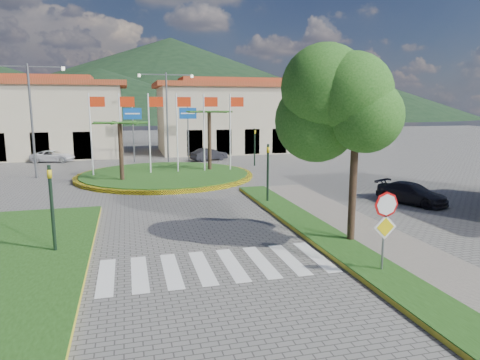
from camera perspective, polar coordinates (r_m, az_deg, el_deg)
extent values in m
plane|color=slate|center=(10.78, 1.05, -18.99)|extent=(160.00, 160.00, 0.00)
cube|color=gray|center=(14.93, 21.93, -10.92)|extent=(4.00, 28.00, 0.15)
cube|color=#1F4313|center=(14.27, 17.98, -11.59)|extent=(1.60, 28.00, 0.18)
cube|color=#1F4313|center=(16.39, -28.18, -9.47)|extent=(5.00, 14.00, 0.18)
cube|color=silver|center=(14.31, -3.43, -11.39)|extent=(8.00, 3.00, 0.01)
cylinder|color=yellow|center=(31.59, -9.94, 0.60)|extent=(12.70, 12.70, 0.24)
cylinder|color=#1F4313|center=(31.58, -9.94, 0.65)|extent=(12.00, 12.00, 0.30)
cylinder|color=black|center=(29.24, -15.58, 3.40)|extent=(0.28, 0.28, 4.05)
cylinder|color=black|center=(32.76, -4.08, 4.98)|extent=(0.28, 0.28, 4.68)
cylinder|color=silver|center=(31.73, -19.25, 5.47)|extent=(0.10, 0.10, 6.00)
cube|color=red|center=(31.62, -18.49, 9.86)|extent=(1.00, 0.03, 0.70)
cylinder|color=silver|center=(31.64, -15.62, 5.65)|extent=(0.10, 0.10, 6.00)
cube|color=red|center=(31.56, -14.82, 10.04)|extent=(1.00, 0.03, 0.70)
cylinder|color=silver|center=(31.68, -11.99, 5.81)|extent=(0.10, 0.10, 6.00)
cube|color=red|center=(31.63, -11.14, 10.19)|extent=(1.00, 0.03, 0.70)
cylinder|color=silver|center=(31.84, -8.37, 5.94)|extent=(0.10, 0.10, 6.00)
cube|color=red|center=(31.83, -7.49, 10.29)|extent=(1.00, 0.03, 0.70)
cylinder|color=silver|center=(32.13, -4.81, 6.05)|extent=(0.10, 0.10, 6.00)
cube|color=red|center=(32.15, -3.89, 10.34)|extent=(1.00, 0.03, 0.70)
cylinder|color=silver|center=(32.54, -1.32, 6.13)|extent=(0.10, 0.10, 6.00)
cube|color=red|center=(32.60, -0.38, 10.36)|extent=(1.00, 0.03, 0.70)
cylinder|color=slate|center=(13.94, 18.59, -7.09)|extent=(0.07, 0.07, 2.50)
cylinder|color=red|center=(13.65, 18.94, -3.13)|extent=(0.80, 0.03, 0.80)
cube|color=yellow|center=(13.81, 18.79, -5.96)|extent=(0.78, 0.03, 0.78)
cylinder|color=black|center=(16.51, 14.82, -0.87)|extent=(0.28, 0.28, 4.40)
ellipsoid|color=#194C14|center=(16.23, 15.30, 9.59)|extent=(3.60, 3.60, 3.20)
cylinder|color=black|center=(16.19, -23.74, -3.78)|extent=(0.12, 0.12, 3.20)
imported|color=gold|center=(16.00, -23.99, -0.30)|extent=(0.15, 0.18, 0.90)
cylinder|color=black|center=(22.52, 3.72, 0.76)|extent=(0.12, 0.12, 3.20)
imported|color=gold|center=(22.38, 3.75, 3.29)|extent=(0.15, 0.18, 0.90)
cylinder|color=black|center=(36.81, 1.96, 4.40)|extent=(0.12, 0.12, 3.20)
imported|color=gold|center=(36.72, 1.97, 5.95)|extent=(0.18, 0.15, 0.90)
cylinder|color=slate|center=(40.15, -14.04, 6.01)|extent=(0.12, 0.12, 5.20)
cube|color=#0F4DA9|center=(40.01, -14.15, 8.58)|extent=(1.60, 0.05, 1.00)
cylinder|color=slate|center=(40.54, -6.92, 6.27)|extent=(0.12, 0.12, 5.20)
cube|color=#0F4DA9|center=(40.40, -6.97, 8.82)|extent=(1.60, 0.05, 1.00)
cylinder|color=slate|center=(39.25, -9.68, 8.13)|extent=(0.16, 0.16, 8.00)
cube|color=slate|center=(39.22, -11.65, 13.62)|extent=(2.40, 0.08, 0.08)
cube|color=slate|center=(39.44, -8.06, 13.71)|extent=(2.40, 0.08, 0.08)
cylinder|color=slate|center=(33.70, -26.00, 6.96)|extent=(0.16, 0.16, 8.00)
cube|color=slate|center=(34.02, -28.54, 13.21)|extent=(2.40, 0.08, 0.08)
cube|color=slate|center=(33.57, -24.45, 13.58)|extent=(2.40, 0.08, 0.08)
cube|color=#C6B995|center=(48.45, -28.67, 6.80)|extent=(22.00, 9.00, 7.00)
cube|color=#933E1C|center=(48.46, -29.05, 11.22)|extent=(23.32, 9.54, 0.50)
cube|color=#933E1C|center=(48.49, -29.10, 11.81)|extent=(16.50, 4.95, 0.60)
cube|color=#C6B995|center=(48.75, 0.14, 8.04)|extent=(18.00, 9.00, 7.00)
cube|color=#933E1C|center=(48.76, 0.14, 12.44)|extent=(19.08, 9.54, 0.50)
cube|color=#933E1C|center=(48.78, 0.14, 13.03)|extent=(13.50, 4.95, 0.60)
cone|color=black|center=(170.25, -9.14, 13.24)|extent=(180.00, 180.00, 30.00)
cone|color=black|center=(161.36, 12.13, 11.20)|extent=(120.00, 120.00, 18.00)
cone|color=black|center=(139.29, -18.22, 10.72)|extent=(110.00, 110.00, 16.00)
imported|color=silver|center=(42.85, -23.67, 2.92)|extent=(4.06, 2.38, 1.06)
imported|color=black|center=(45.87, -21.50, 3.63)|extent=(3.92, 1.94, 1.29)
imported|color=black|center=(40.34, -4.13, 3.42)|extent=(3.71, 2.42, 1.15)
imported|color=black|center=(24.60, 21.92, -1.65)|extent=(2.96, 4.10, 1.10)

